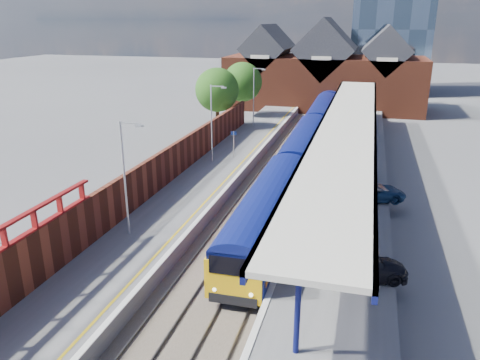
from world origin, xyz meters
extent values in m
plane|color=#5B5B5E|center=(0.00, 30.00, 0.00)|extent=(240.00, 240.00, 0.00)
cube|color=#473D33|center=(0.00, 20.00, 0.03)|extent=(6.00, 76.00, 0.06)
cube|color=slate|center=(-2.22, 20.00, 0.12)|extent=(0.07, 76.00, 0.14)
cube|color=slate|center=(-0.78, 20.00, 0.12)|extent=(0.07, 76.00, 0.14)
cube|color=slate|center=(0.78, 20.00, 0.12)|extent=(0.07, 76.00, 0.14)
cube|color=slate|center=(2.22, 20.00, 0.12)|extent=(0.07, 76.00, 0.14)
cube|color=#565659|center=(-5.50, 20.00, 0.50)|extent=(5.00, 76.00, 1.00)
cube|color=#565659|center=(6.00, 20.00, 0.50)|extent=(6.00, 76.00, 1.00)
cube|color=silver|center=(-3.15, 20.00, 1.02)|extent=(0.30, 76.00, 0.05)
cube|color=silver|center=(3.15, 20.00, 1.02)|extent=(0.30, 76.00, 0.05)
cube|color=yellow|center=(-3.75, 20.00, 1.01)|extent=(0.14, 76.00, 0.01)
cube|color=navy|center=(1.50, 9.21, 1.90)|extent=(2.99, 16.03, 2.50)
cube|color=navy|center=(1.50, 9.21, 3.15)|extent=(2.99, 16.03, 0.60)
cube|color=navy|center=(1.50, 25.81, 1.90)|extent=(2.99, 16.03, 2.50)
cube|color=navy|center=(1.50, 25.81, 3.15)|extent=(2.99, 16.03, 0.60)
cube|color=navy|center=(1.50, 42.41, 1.90)|extent=(2.99, 16.03, 2.50)
cube|color=navy|center=(1.50, 42.41, 3.15)|extent=(2.99, 16.03, 0.60)
cube|color=navy|center=(1.50, 59.01, 1.90)|extent=(2.99, 16.03, 2.50)
cube|color=navy|center=(1.50, 59.01, 3.15)|extent=(2.99, 16.03, 0.60)
cube|color=black|center=(0.08, 34.11, 2.35)|extent=(0.04, 60.54, 0.70)
cube|color=orange|center=(0.07, 34.11, 1.55)|extent=(0.03, 55.27, 0.30)
cube|color=red|center=(0.06, 34.11, 1.30)|extent=(0.03, 55.27, 0.30)
cube|color=#F2B20C|center=(1.50, 1.29, 1.70)|extent=(2.82, 0.33, 2.10)
cube|color=black|center=(1.50, 1.19, 2.55)|extent=(2.30, 0.19, 0.90)
cube|color=black|center=(1.50, 3.61, 0.30)|extent=(2.00, 2.40, 0.60)
cube|color=black|center=(1.50, 64.61, 0.30)|extent=(2.00, 2.40, 0.60)
cylinder|color=#0E1352|center=(5.00, -2.00, 3.10)|extent=(0.24, 0.24, 4.20)
cylinder|color=#0E1352|center=(5.00, 3.00, 3.10)|extent=(0.24, 0.24, 4.20)
cylinder|color=#0E1352|center=(5.00, 8.00, 3.10)|extent=(0.24, 0.24, 4.20)
cylinder|color=#0E1352|center=(5.00, 13.00, 3.10)|extent=(0.24, 0.24, 4.20)
cylinder|color=#0E1352|center=(5.00, 18.00, 3.10)|extent=(0.24, 0.24, 4.20)
cylinder|color=#0E1352|center=(5.00, 23.00, 3.10)|extent=(0.24, 0.24, 4.20)
cylinder|color=#0E1352|center=(5.00, 28.00, 3.10)|extent=(0.24, 0.24, 4.20)
cylinder|color=#0E1352|center=(5.00, 33.00, 3.10)|extent=(0.24, 0.24, 4.20)
cylinder|color=#0E1352|center=(5.00, 38.00, 3.10)|extent=(0.24, 0.24, 4.20)
cylinder|color=#0E1352|center=(5.00, 43.00, 3.10)|extent=(0.24, 0.24, 4.20)
cube|color=beige|center=(5.50, 22.00, 5.35)|extent=(4.50, 52.00, 0.25)
cube|color=#0E1352|center=(3.35, 22.00, 5.20)|extent=(0.20, 52.00, 0.55)
cube|color=#0E1352|center=(7.65, 22.00, 5.20)|extent=(0.20, 52.00, 0.55)
cylinder|color=#A5A8AA|center=(-6.50, 6.00, 4.50)|extent=(0.12, 0.12, 7.00)
cube|color=#A5A8AA|center=(-5.90, 6.00, 7.90)|extent=(1.20, 0.08, 0.08)
cube|color=#A5A8AA|center=(-5.30, 6.00, 7.80)|extent=(0.45, 0.18, 0.12)
cylinder|color=#A5A8AA|center=(-6.50, 22.00, 4.50)|extent=(0.12, 0.12, 7.00)
cube|color=#A5A8AA|center=(-5.90, 22.00, 7.90)|extent=(1.20, 0.08, 0.08)
cube|color=#A5A8AA|center=(-5.30, 22.00, 7.80)|extent=(0.45, 0.18, 0.12)
cylinder|color=#A5A8AA|center=(-6.50, 38.00, 4.50)|extent=(0.12, 0.12, 7.00)
cube|color=#A5A8AA|center=(-5.90, 38.00, 7.90)|extent=(1.20, 0.08, 0.08)
cube|color=#A5A8AA|center=(-5.30, 38.00, 7.80)|extent=(0.45, 0.18, 0.12)
cylinder|color=#A5A8AA|center=(-5.00, 24.00, 2.25)|extent=(0.08, 0.08, 2.50)
cube|color=#0C194C|center=(-5.00, 24.00, 3.30)|extent=(0.55, 0.06, 0.35)
cube|color=maroon|center=(-8.10, 14.00, 2.40)|extent=(0.35, 50.00, 2.80)
cube|color=maroon|center=(-8.10, -2.00, 4.30)|extent=(0.30, 0.12, 1.00)
cube|color=maroon|center=(-8.10, 0.00, 4.30)|extent=(0.30, 0.12, 1.00)
cube|color=maroon|center=(-8.10, 2.00, 4.30)|extent=(0.30, 0.12, 1.00)
cube|color=maroon|center=(-8.10, 4.00, 4.30)|extent=(0.30, 0.12, 1.00)
cube|color=maroon|center=(0.00, 58.00, 4.00)|extent=(30.00, 12.00, 8.00)
cube|color=#232328|center=(-9.00, 58.00, 9.20)|extent=(7.13, 12.00, 7.13)
cube|color=#232328|center=(0.00, 58.00, 9.20)|extent=(9.16, 12.00, 9.16)
cube|color=#232328|center=(9.00, 58.00, 9.20)|extent=(7.13, 12.00, 7.13)
cube|color=beige|center=(-9.00, 51.95, 8.20)|extent=(2.80, 0.15, 0.50)
cube|color=beige|center=(0.00, 51.95, 8.20)|extent=(2.80, 0.15, 0.50)
cube|color=beige|center=(9.00, 51.95, 8.20)|extent=(2.80, 0.15, 0.50)
cylinder|color=#382314|center=(-10.50, 36.00, 2.00)|extent=(0.44, 0.44, 4.00)
sphere|color=#154412|center=(-10.50, 36.00, 5.50)|extent=(5.20, 5.20, 5.20)
sphere|color=#154412|center=(-9.70, 35.50, 4.80)|extent=(3.20, 3.20, 3.20)
cylinder|color=#382314|center=(-9.50, 44.00, 2.00)|extent=(0.44, 0.44, 4.00)
sphere|color=#154412|center=(-9.50, 44.00, 5.50)|extent=(5.20, 5.20, 5.20)
sphere|color=#154412|center=(-8.70, 43.50, 4.80)|extent=(3.20, 3.20, 3.20)
imported|color=#B6B5BA|center=(6.88, 15.55, 1.73)|extent=(4.67, 3.15, 1.46)
imported|color=black|center=(7.33, 4.45, 1.66)|extent=(4.89, 2.89, 1.33)
imported|color=navy|center=(7.85, 15.76, 1.64)|extent=(5.01, 3.33, 1.28)
camera|label=1|loc=(6.90, -17.28, 13.43)|focal=35.00mm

